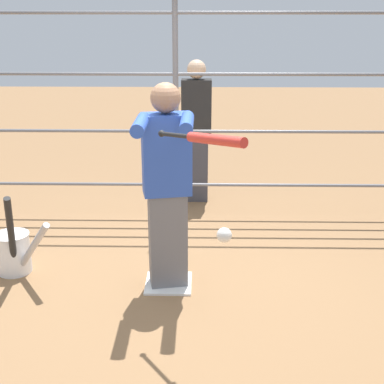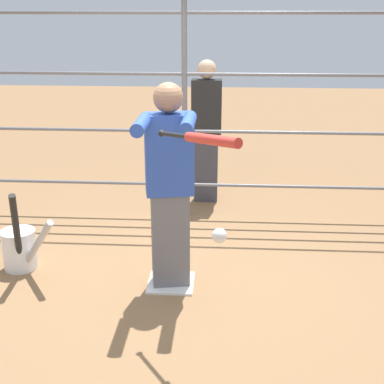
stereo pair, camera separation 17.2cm
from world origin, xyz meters
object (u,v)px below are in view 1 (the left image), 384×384
at_px(batter, 167,182).
at_px(bystander_behind_fence, 196,130).
at_px(softball_in_flight, 224,235).
at_px(bat_bucket, 14,251).
at_px(baseball_bat_swinging, 208,139).

xyz_separation_m(batter, bystander_behind_fence, (-0.22, -2.19, -0.05)).
bearing_deg(softball_in_flight, bat_bucket, -34.93).
distance_m(bat_bucket, bystander_behind_fence, 2.65).
distance_m(softball_in_flight, bat_bucket, 2.35).
height_order(batter, bystander_behind_fence, batter).
relative_size(softball_in_flight, bystander_behind_fence, 0.06).
height_order(baseball_bat_swinging, bat_bucket, baseball_bat_swinging).
height_order(softball_in_flight, bat_bucket, softball_in_flight).
xyz_separation_m(bat_bucket, bystander_behind_fence, (-1.62, -1.98, 0.68)).
relative_size(batter, softball_in_flight, 18.28).
bearing_deg(bystander_behind_fence, softball_in_flight, 93.71).
relative_size(batter, bat_bucket, 2.09).
distance_m(batter, bat_bucket, 1.60).
relative_size(baseball_bat_swinging, bat_bucket, 0.88).
xyz_separation_m(softball_in_flight, bat_bucket, (1.83, -1.28, -0.74)).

